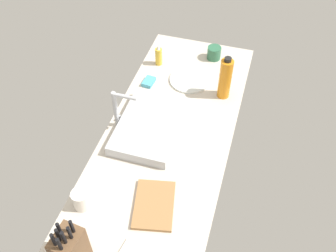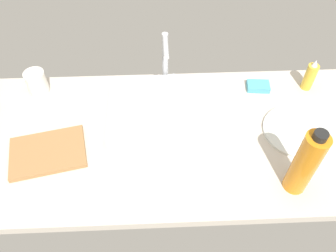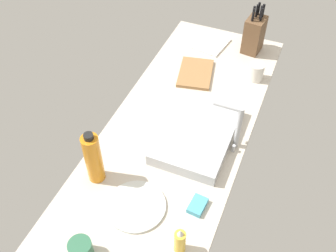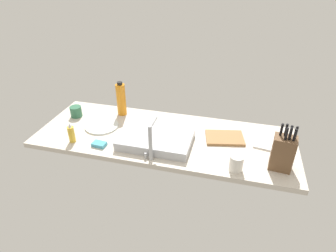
{
  "view_description": "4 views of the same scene",
  "coord_description": "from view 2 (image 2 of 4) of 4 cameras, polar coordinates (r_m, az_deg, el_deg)",
  "views": [
    {
      "loc": [
        -126.84,
        -38.28,
        157.25
      ],
      "look_at": [
        0.51,
        -0.35,
        12.01
      ],
      "focal_mm": 40.69,
      "sensor_mm": 36.0,
      "label": 1
    },
    {
      "loc": [
        -2.51,
        -77.42,
        102.84
      ],
      "look_at": [
        0.62,
        -2.39,
        12.03
      ],
      "focal_mm": 36.87,
      "sensor_mm": 36.0,
      "label": 2
    },
    {
      "loc": [
        122.37,
        44.72,
        142.69
      ],
      "look_at": [
        5.87,
        -3.29,
        9.03
      ],
      "focal_mm": 41.84,
      "sensor_mm": 36.0,
      "label": 3
    },
    {
      "loc": [
        -44.77,
        161.19,
        111.5
      ],
      "look_at": [
        -2.6,
        -0.27,
        11.44
      ],
      "focal_mm": 30.16,
      "sensor_mm": 36.0,
      "label": 4
    }
  ],
  "objects": [
    {
      "name": "dinner_plate",
      "position": [
        1.36,
        20.45,
        -0.59
      ],
      "size": [
        24.58,
        24.58,
        1.2
      ],
      "primitive_type": "cylinder",
      "color": "silver",
      "rests_on": "countertop_slab"
    },
    {
      "name": "faucet",
      "position": [
        1.35,
        -0.37,
        11.24
      ],
      "size": [
        5.5,
        13.56,
        24.05
      ],
      "color": "#B7BABF",
      "rests_on": "countertop_slab"
    },
    {
      "name": "sink_basin",
      "position": [
        1.31,
        0.77,
        2.85
      ],
      "size": [
        47.67,
        31.82,
        6.01
      ],
      "primitive_type": "cube",
      "color": "#B7BABF",
      "rests_on": "countertop_slab"
    },
    {
      "name": "soap_bottle",
      "position": [
        1.5,
        22.43,
        7.66
      ],
      "size": [
        4.34,
        4.34,
        14.2
      ],
      "color": "gold",
      "rests_on": "countertop_slab"
    },
    {
      "name": "dish_sponge",
      "position": [
        1.46,
        14.68,
        6.38
      ],
      "size": [
        9.52,
        6.81,
        2.4
      ],
      "primitive_type": "cube",
      "rotation": [
        0.0,
        0.0,
        -0.09
      ],
      "color": "#4CA3BC",
      "rests_on": "countertop_slab"
    },
    {
      "name": "coffee_mug",
      "position": [
        1.48,
        -20.88,
        6.77
      ],
      "size": [
        8.03,
        8.03,
        9.71
      ],
      "primitive_type": "cylinder",
      "color": "silver",
      "rests_on": "countertop_slab"
    },
    {
      "name": "water_bottle",
      "position": [
        1.11,
        21.76,
        -5.74
      ],
      "size": [
        7.25,
        7.25,
        27.39
      ],
      "color": "orange",
      "rests_on": "countertop_slab"
    },
    {
      "name": "cutting_board",
      "position": [
        1.28,
        -19.24,
        -4.13
      ],
      "size": [
        28.75,
        22.76,
        1.8
      ],
      "primitive_type": "cube",
      "rotation": [
        0.0,
        0.0,
        0.21
      ],
      "color": "#9E7042",
      "rests_on": "countertop_slab"
    },
    {
      "name": "countertop_slab",
      "position": [
        1.27,
        -0.32,
        -2.13
      ],
      "size": [
        179.94,
        67.06,
        3.5
      ],
      "primitive_type": "cube",
      "color": "beige",
      "rests_on": "ground"
    }
  ]
}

